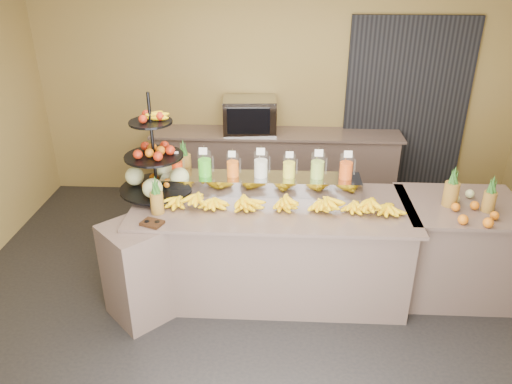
# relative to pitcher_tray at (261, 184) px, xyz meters

# --- Properties ---
(ground) EXTENTS (6.00, 6.00, 0.00)m
(ground) POSITION_rel_pitcher_tray_xyz_m (0.12, -0.58, -1.01)
(ground) COLOR black
(ground) RESTS_ON ground
(room_envelope) EXTENTS (6.04, 5.02, 2.82)m
(room_envelope) POSITION_rel_pitcher_tray_xyz_m (0.31, 0.21, 0.87)
(room_envelope) COLOR olive
(room_envelope) RESTS_ON ground
(buffet_counter) EXTENTS (2.75, 1.25, 0.93)m
(buffet_counter) POSITION_rel_pitcher_tray_xyz_m (0.00, -0.32, -0.54)
(buffet_counter) COLOR gray
(buffet_counter) RESTS_ON ground
(right_counter) EXTENTS (1.08, 0.88, 0.93)m
(right_counter) POSITION_rel_pitcher_tray_xyz_m (1.82, -0.18, -0.54)
(right_counter) COLOR gray
(right_counter) RESTS_ON ground
(back_ledge) EXTENTS (3.10, 0.55, 0.93)m
(back_ledge) POSITION_rel_pitcher_tray_xyz_m (0.12, 1.67, -0.54)
(back_ledge) COLOR gray
(back_ledge) RESTS_ON ground
(pitcher_tray) EXTENTS (1.85, 0.30, 0.15)m
(pitcher_tray) POSITION_rel_pitcher_tray_xyz_m (0.00, 0.00, 0.00)
(pitcher_tray) COLOR gray
(pitcher_tray) RESTS_ON buffet_counter
(juice_pitcher_orange_a) EXTENTS (0.11, 0.11, 0.26)m
(juice_pitcher_orange_a) POSITION_rel_pitcher_tray_xyz_m (-0.78, -0.00, 0.16)
(juice_pitcher_orange_a) COLOR silver
(juice_pitcher_orange_a) RESTS_ON pitcher_tray
(juice_pitcher_green) EXTENTS (0.13, 0.13, 0.31)m
(juice_pitcher_green) POSITION_rel_pitcher_tray_xyz_m (-0.52, -0.00, 0.18)
(juice_pitcher_green) COLOR silver
(juice_pitcher_green) RESTS_ON pitcher_tray
(juice_pitcher_orange_b) EXTENTS (0.11, 0.12, 0.28)m
(juice_pitcher_orange_b) POSITION_rel_pitcher_tray_xyz_m (-0.26, -0.00, 0.17)
(juice_pitcher_orange_b) COLOR silver
(juice_pitcher_orange_b) RESTS_ON pitcher_tray
(juice_pitcher_milk) EXTENTS (0.13, 0.13, 0.32)m
(juice_pitcher_milk) POSITION_rel_pitcher_tray_xyz_m (-0.00, -0.00, 0.18)
(juice_pitcher_milk) COLOR silver
(juice_pitcher_milk) RESTS_ON pitcher_tray
(juice_pitcher_lemon) EXTENTS (0.12, 0.12, 0.28)m
(juice_pitcher_lemon) POSITION_rel_pitcher_tray_xyz_m (0.26, -0.00, 0.17)
(juice_pitcher_lemon) COLOR silver
(juice_pitcher_lemon) RESTS_ON pitcher_tray
(juice_pitcher_lime) EXTENTS (0.13, 0.13, 0.31)m
(juice_pitcher_lime) POSITION_rel_pitcher_tray_xyz_m (0.52, -0.00, 0.18)
(juice_pitcher_lime) COLOR silver
(juice_pitcher_lime) RESTS_ON pitcher_tray
(juice_pitcher_orange_c) EXTENTS (0.13, 0.13, 0.30)m
(juice_pitcher_orange_c) POSITION_rel_pitcher_tray_xyz_m (0.78, -0.00, 0.18)
(juice_pitcher_orange_c) COLOR silver
(juice_pitcher_orange_c) RESTS_ON pitcher_tray
(banana_heap) EXTENTS (2.10, 0.19, 0.17)m
(banana_heap) POSITION_rel_pitcher_tray_xyz_m (0.20, -0.33, 0.00)
(banana_heap) COLOR yellow
(banana_heap) RESTS_ON buffet_counter
(fruit_stand) EXTENTS (0.85, 0.85, 0.96)m
(fruit_stand) POSITION_rel_pitcher_tray_xyz_m (-0.91, -0.10, 0.17)
(fruit_stand) COLOR black
(fruit_stand) RESTS_ON buffet_counter
(condiment_caddy) EXTENTS (0.21, 0.18, 0.03)m
(condiment_caddy) POSITION_rel_pitcher_tray_xyz_m (-0.87, -0.68, -0.06)
(condiment_caddy) COLOR #321A0D
(condiment_caddy) RESTS_ON buffet_counter
(pineapple_left_a) EXTENTS (0.11, 0.11, 0.35)m
(pineapple_left_a) POSITION_rel_pitcher_tray_xyz_m (-0.87, -0.48, 0.05)
(pineapple_left_a) COLOR brown
(pineapple_left_a) RESTS_ON buffet_counter
(pineapple_left_b) EXTENTS (0.14, 0.14, 0.42)m
(pineapple_left_b) POSITION_rel_pitcher_tray_xyz_m (-0.76, 0.23, 0.08)
(pineapple_left_b) COLOR brown
(pineapple_left_b) RESTS_ON buffet_counter
(right_fruit_pile) EXTENTS (0.41, 0.40, 0.22)m
(right_fruit_pile) POSITION_rel_pitcher_tray_xyz_m (1.82, -0.34, -0.01)
(right_fruit_pile) COLOR brown
(right_fruit_pile) RESTS_ON right_counter
(oven_warmer) EXTENTS (0.67, 0.49, 0.43)m
(oven_warmer) POSITION_rel_pitcher_tray_xyz_m (-0.21, 1.67, 0.14)
(oven_warmer) COLOR gray
(oven_warmer) RESTS_ON back_ledge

